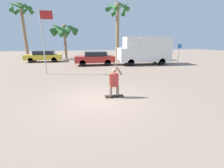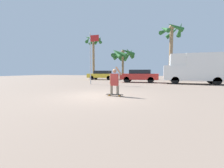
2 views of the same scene
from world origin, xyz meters
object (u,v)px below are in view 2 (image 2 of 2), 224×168
at_px(parked_car_red, 139,76).
at_px(parked_car_yellow, 102,75).
at_px(palm_tree_near_van, 171,37).
at_px(flagpole, 91,54).
at_px(person_skateboarder, 115,80).
at_px(skateboard, 115,95).
at_px(palm_tree_far_left, 94,44).
at_px(palm_tree_center_background, 123,54).
at_px(camper_van, 195,68).

distance_m(parked_car_red, parked_car_yellow, 7.68).
bearing_deg(palm_tree_near_van, flagpole, -130.91).
xyz_separation_m(person_skateboarder, palm_tree_near_van, (3.58, 15.48, 5.37)).
xyz_separation_m(skateboard, palm_tree_far_left, (-9.56, 17.98, 6.34)).
bearing_deg(palm_tree_center_background, palm_tree_near_van, -20.02).
bearing_deg(palm_tree_center_background, parked_car_red, -62.79).
bearing_deg(palm_tree_near_van, person_skateboarder, -103.04).
height_order(skateboard, palm_tree_near_van, palm_tree_near_van).
height_order(skateboard, parked_car_red, parked_car_red).
bearing_deg(skateboard, parked_car_yellow, 114.15).
relative_size(palm_tree_far_left, flagpole, 1.54).
bearing_deg(palm_tree_far_left, camper_van, -27.51).
distance_m(skateboard, palm_tree_center_background, 19.20).
distance_m(camper_van, palm_tree_near_van, 7.40).
bearing_deg(camper_van, person_skateboarder, -119.74).
height_order(person_skateboarder, palm_tree_near_van, palm_tree_near_van).
relative_size(parked_car_yellow, palm_tree_far_left, 0.58).
height_order(palm_tree_near_van, palm_tree_far_left, palm_tree_near_van).
distance_m(palm_tree_near_van, flagpole, 12.57).
bearing_deg(palm_tree_far_left, palm_tree_center_background, 3.11).
bearing_deg(flagpole, skateboard, -55.12).
height_order(parked_car_red, palm_tree_center_background, palm_tree_center_background).
distance_m(person_skateboarder, palm_tree_center_background, 19.05).
bearing_deg(parked_car_red, palm_tree_far_left, 141.76).
xyz_separation_m(camper_van, parked_car_yellow, (-12.30, 4.66, -0.92)).
bearing_deg(palm_tree_center_background, person_skateboarder, -77.38).
bearing_deg(parked_car_red, palm_tree_center_background, 117.21).
height_order(parked_car_yellow, flagpole, flagpole).
relative_size(palm_tree_center_background, palm_tree_far_left, 0.68).
height_order(person_skateboarder, parked_car_red, person_skateboarder).
relative_size(person_skateboarder, palm_tree_far_left, 0.19).
distance_m(parked_car_yellow, palm_tree_center_background, 5.62).
distance_m(camper_van, parked_car_yellow, 13.18).
bearing_deg(flagpole, camper_van, 20.27).
xyz_separation_m(skateboard, person_skateboarder, (-0.00, -0.00, 0.75)).
bearing_deg(camper_van, skateboard, -119.73).
distance_m(skateboard, person_skateboarder, 0.75).
distance_m(skateboard, camper_van, 11.65).
bearing_deg(camper_van, palm_tree_far_left, 152.49).
bearing_deg(parked_car_red, parked_car_yellow, 147.35).
xyz_separation_m(person_skateboarder, palm_tree_far_left, (-9.56, 17.98, 5.59)).
relative_size(camper_van, palm_tree_near_van, 0.75).
xyz_separation_m(parked_car_yellow, palm_tree_center_background, (2.49, 3.60, 3.53)).
bearing_deg(camper_van, parked_car_yellow, 159.27).
relative_size(palm_tree_near_van, palm_tree_center_background, 1.48).
distance_m(palm_tree_center_background, flagpole, 12.06).
bearing_deg(palm_tree_far_left, parked_car_red, -38.24).
xyz_separation_m(person_skateboarder, palm_tree_center_background, (-4.09, 18.27, 3.47)).
xyz_separation_m(camper_van, palm_tree_near_van, (-2.14, 5.46, 4.52)).
bearing_deg(skateboard, parked_car_red, 90.59).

